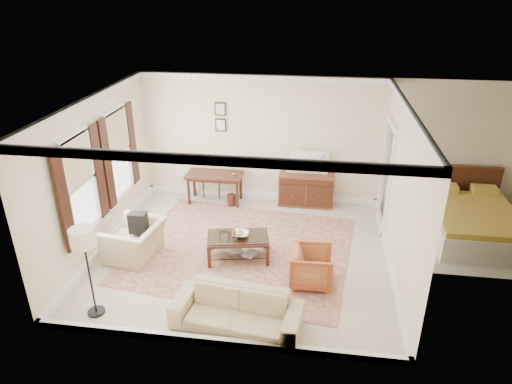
% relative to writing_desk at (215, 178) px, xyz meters
% --- Properties ---
extents(room_shell, '(5.51, 5.01, 2.91)m').
position_rel_writing_desk_xyz_m(room_shell, '(1.02, -2.08, 1.88)').
color(room_shell, beige).
rests_on(room_shell, ground).
extents(annex_bedroom, '(3.00, 2.70, 2.90)m').
position_rel_writing_desk_xyz_m(annex_bedroom, '(5.51, -0.93, -0.25)').
color(annex_bedroom, beige).
rests_on(annex_bedroom, ground).
extents(window_front, '(0.12, 1.56, 1.80)m').
position_rel_writing_desk_xyz_m(window_front, '(-1.68, -2.78, 0.96)').
color(window_front, '#CCB284').
rests_on(window_front, room_shell).
extents(window_rear, '(0.12, 1.56, 1.80)m').
position_rel_writing_desk_xyz_m(window_rear, '(-1.68, -1.18, 0.96)').
color(window_rear, '#CCB284').
rests_on(window_rear, room_shell).
extents(doorway, '(0.10, 1.12, 2.25)m').
position_rel_writing_desk_xyz_m(doorway, '(3.73, -0.58, 0.48)').
color(doorway, white).
rests_on(doorway, room_shell).
extents(rug, '(4.47, 3.97, 0.01)m').
position_rel_writing_desk_xyz_m(rug, '(0.95, -1.98, -0.59)').
color(rug, maroon).
rests_on(rug, room_shell).
extents(writing_desk, '(1.29, 0.64, 0.70)m').
position_rel_writing_desk_xyz_m(writing_desk, '(0.00, 0.00, 0.00)').
color(writing_desk, '#452013').
rests_on(writing_desk, room_shell).
extents(desk_chair, '(0.55, 0.55, 1.05)m').
position_rel_writing_desk_xyz_m(desk_chair, '(-0.13, 0.35, -0.07)').
color(desk_chair, brown).
rests_on(desk_chair, room_shell).
extents(desk_lamp, '(0.32, 0.32, 0.50)m').
position_rel_writing_desk_xyz_m(desk_lamp, '(0.45, 0.00, 0.36)').
color(desk_lamp, silver).
rests_on(desk_lamp, writing_desk).
extents(framed_prints, '(0.25, 0.04, 0.68)m').
position_rel_writing_desk_xyz_m(framed_prints, '(0.10, 0.39, 1.35)').
color(framed_prints, '#452013').
rests_on(framed_prints, room_shell).
extents(sideboard, '(1.23, 0.47, 0.76)m').
position_rel_writing_desk_xyz_m(sideboard, '(2.10, 0.16, -0.21)').
color(sideboard, brown).
rests_on(sideboard, room_shell).
extents(tv, '(0.89, 0.51, 0.12)m').
position_rel_writing_desk_xyz_m(tv, '(2.10, 0.14, 0.61)').
color(tv, black).
rests_on(tv, sideboard).
extents(coffee_table, '(1.22, 0.86, 0.47)m').
position_rel_writing_desk_xyz_m(coffee_table, '(0.95, -2.28, -0.23)').
color(coffee_table, '#452013').
rests_on(coffee_table, room_shell).
extents(fruit_bowl, '(0.42, 0.42, 0.10)m').
position_rel_writing_desk_xyz_m(fruit_bowl, '(1.00, -2.27, -0.07)').
color(fruit_bowl, silver).
rests_on(fruit_bowl, coffee_table).
extents(book_a, '(0.28, 0.08, 0.38)m').
position_rel_writing_desk_xyz_m(book_a, '(0.80, -2.28, -0.41)').
color(book_a, brown).
rests_on(book_a, coffee_table).
extents(book_b, '(0.26, 0.14, 0.38)m').
position_rel_writing_desk_xyz_m(book_b, '(1.10, -2.33, -0.41)').
color(book_b, brown).
rests_on(book_b, coffee_table).
extents(striped_armchair, '(0.68, 0.72, 0.72)m').
position_rel_writing_desk_xyz_m(striped_armchair, '(2.32, -2.86, -0.23)').
color(striped_armchair, '#9A3E21').
rests_on(striped_armchair, room_shell).
extents(club_armchair, '(0.82, 1.13, 0.91)m').
position_rel_writing_desk_xyz_m(club_armchair, '(-0.96, -2.49, -0.14)').
color(club_armchair, tan).
rests_on(club_armchair, room_shell).
extents(backpack, '(0.31, 0.37, 0.40)m').
position_rel_writing_desk_xyz_m(backpack, '(-0.91, -2.37, 0.11)').
color(backpack, black).
rests_on(backpack, club_armchair).
extents(sofa, '(1.98, 0.80, 0.75)m').
position_rel_writing_desk_xyz_m(sofa, '(1.26, -4.10, -0.22)').
color(sofa, tan).
rests_on(sofa, room_shell).
extents(floor_lamp, '(0.37, 0.37, 1.51)m').
position_rel_writing_desk_xyz_m(floor_lamp, '(-0.98, -4.13, 0.67)').
color(floor_lamp, black).
rests_on(floor_lamp, room_shell).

